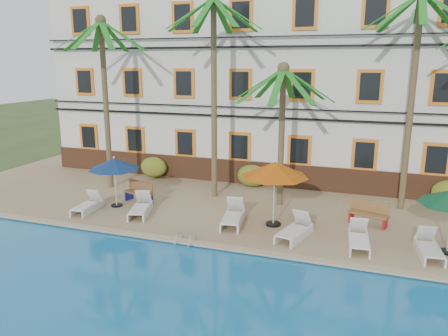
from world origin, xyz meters
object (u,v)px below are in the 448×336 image
at_px(palm_c, 282,113).
at_px(lounger_e, 359,239).
at_px(lounger_b, 141,208).
at_px(lounger_c, 233,216).
at_px(bench_left, 140,192).
at_px(lounger_d, 295,230).
at_px(umbrella_red, 275,170).
at_px(pool_ladder, 186,244).
at_px(palm_a, 104,80).
at_px(lounger_a, 88,205).
at_px(palm_b, 214,71).
at_px(palm_d, 414,73).
at_px(umbrella_blue, 114,164).
at_px(bench_right, 369,213).
at_px(lounger_f, 429,247).

relative_size(palm_c, lounger_e, 3.22).
bearing_deg(lounger_b, lounger_c, 3.28).
bearing_deg(bench_left, lounger_d, -13.77).
bearing_deg(lounger_b, lounger_e, -2.68).
bearing_deg(umbrella_red, pool_ladder, -131.98).
bearing_deg(palm_a, lounger_a, -71.30).
distance_m(palm_b, palm_d, 8.15).
bearing_deg(pool_ladder, umbrella_blue, 148.84).
xyz_separation_m(palm_a, palm_d, (13.49, 1.24, 0.41)).
xyz_separation_m(lounger_e, pool_ladder, (-5.60, -1.71, -0.28)).
height_order(bench_right, pool_ladder, bench_right).
xyz_separation_m(palm_d, umbrella_blue, (-11.58, -3.71, -3.77)).
distance_m(lounger_d, lounger_e, 2.17).
distance_m(lounger_c, pool_ladder, 2.54).
height_order(palm_a, lounger_f, palm_a).
xyz_separation_m(umbrella_blue, lounger_b, (1.52, -0.59, -1.58)).
bearing_deg(palm_d, bench_left, -165.29).
bearing_deg(palm_c, bench_left, -164.12).
relative_size(lounger_a, lounger_b, 0.88).
distance_m(palm_d, pool_ladder, 11.11).
xyz_separation_m(palm_c, umbrella_blue, (-6.59, -2.53, -2.12)).
distance_m(lounger_a, lounger_f, 12.98).
relative_size(palm_c, umbrella_red, 2.38).
xyz_separation_m(palm_d, pool_ladder, (-7.11, -6.41, -5.63)).
bearing_deg(palm_a, lounger_f, -13.56).
bearing_deg(palm_c, palm_b, 175.46).
relative_size(umbrella_red, bench_left, 1.62).
bearing_deg(umbrella_red, bench_right, 20.65).
distance_m(palm_b, umbrella_blue, 5.85).
height_order(palm_a, bench_left, palm_a).
bearing_deg(lounger_e, bench_left, 168.97).
xyz_separation_m(palm_d, bench_right, (-1.25, -2.41, -5.16)).
relative_size(palm_a, umbrella_blue, 3.72).
height_order(umbrella_red, lounger_e, umbrella_red).
xyz_separation_m(umbrella_red, lounger_c, (-1.49, -0.37, -1.87)).
bearing_deg(umbrella_red, palm_a, 164.45).
distance_m(palm_c, lounger_f, 7.59).
xyz_separation_m(palm_d, lounger_c, (-6.17, -4.07, -5.33)).
relative_size(lounger_a, bench_right, 1.11).
distance_m(palm_d, bench_right, 5.83).
height_order(palm_b, palm_d, palm_b).
height_order(umbrella_red, lounger_c, umbrella_red).
relative_size(palm_c, lounger_a, 3.46).
height_order(palm_d, bench_right, palm_d).
bearing_deg(lounger_e, umbrella_red, 162.50).
distance_m(umbrella_red, lounger_a, 7.95).
bearing_deg(umbrella_blue, lounger_a, -128.64).
bearing_deg(palm_d, lounger_e, -107.88).
bearing_deg(palm_b, lounger_a, -138.68).
relative_size(lounger_b, lounger_c, 0.96).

